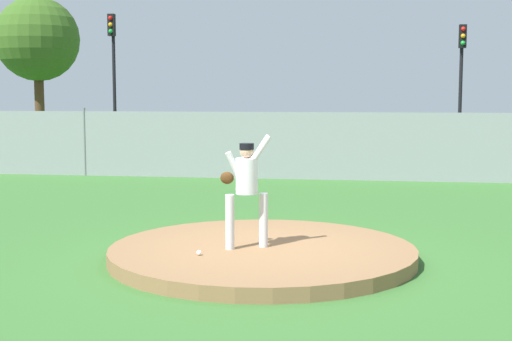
{
  "coord_description": "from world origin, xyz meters",
  "views": [
    {
      "loc": [
        1.47,
        -10.21,
        2.45
      ],
      "look_at": [
        -0.35,
        1.67,
        1.15
      ],
      "focal_mm": 49.88,
      "sensor_mm": 36.0,
      "label": 1
    }
  ],
  "objects_px": {
    "traffic_light_far": "(461,67)",
    "pitcher_youth": "(246,184)",
    "parked_car_teal": "(497,144)",
    "parked_car_white": "(246,141)",
    "traffic_light_near": "(113,60)",
    "baseball": "(199,253)"
  },
  "relations": [
    {
      "from": "traffic_light_far",
      "to": "parked_car_teal",
      "type": "bearing_deg",
      "value": -82.64
    },
    {
      "from": "baseball",
      "to": "parked_car_white",
      "type": "height_order",
      "value": "parked_car_white"
    },
    {
      "from": "baseball",
      "to": "traffic_light_far",
      "type": "relative_size",
      "value": 0.01
    },
    {
      "from": "traffic_light_near",
      "to": "traffic_light_far",
      "type": "xyz_separation_m",
      "value": [
        14.15,
        0.32,
        -0.37
      ]
    },
    {
      "from": "pitcher_youth",
      "to": "parked_car_white",
      "type": "bearing_deg",
      "value": 99.5
    },
    {
      "from": "parked_car_teal",
      "to": "parked_car_white",
      "type": "bearing_deg",
      "value": -179.54
    },
    {
      "from": "pitcher_youth",
      "to": "parked_car_teal",
      "type": "height_order",
      "value": "pitcher_youth"
    },
    {
      "from": "traffic_light_far",
      "to": "pitcher_youth",
      "type": "bearing_deg",
      "value": -105.91
    },
    {
      "from": "parked_car_teal",
      "to": "parked_car_white",
      "type": "relative_size",
      "value": 0.97
    },
    {
      "from": "pitcher_youth",
      "to": "traffic_light_far",
      "type": "bearing_deg",
      "value": 74.09
    },
    {
      "from": "parked_car_white",
      "to": "traffic_light_far",
      "type": "relative_size",
      "value": 0.89
    },
    {
      "from": "parked_car_white",
      "to": "traffic_light_near",
      "type": "relative_size",
      "value": 0.8
    },
    {
      "from": "parked_car_white",
      "to": "traffic_light_near",
      "type": "height_order",
      "value": "traffic_light_near"
    },
    {
      "from": "baseball",
      "to": "parked_car_white",
      "type": "relative_size",
      "value": 0.02
    },
    {
      "from": "baseball",
      "to": "traffic_light_far",
      "type": "distance_m",
      "value": 20.68
    },
    {
      "from": "pitcher_youth",
      "to": "traffic_light_far",
      "type": "xyz_separation_m",
      "value": [
        5.4,
        18.96,
        2.33
      ]
    },
    {
      "from": "traffic_light_near",
      "to": "parked_car_white",
      "type": "bearing_deg",
      "value": -35.1
    },
    {
      "from": "pitcher_youth",
      "to": "traffic_light_near",
      "type": "bearing_deg",
      "value": 115.14
    },
    {
      "from": "parked_car_teal",
      "to": "traffic_light_near",
      "type": "height_order",
      "value": "traffic_light_near"
    },
    {
      "from": "parked_car_teal",
      "to": "traffic_light_near",
      "type": "xyz_separation_m",
      "value": [
        -14.76,
        4.41,
        3.05
      ]
    },
    {
      "from": "pitcher_youth",
      "to": "parked_car_white",
      "type": "xyz_separation_m",
      "value": [
        -2.37,
        14.16,
        -0.33
      ]
    },
    {
      "from": "baseball",
      "to": "parked_car_teal",
      "type": "distance_m",
      "value": 16.21
    }
  ]
}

